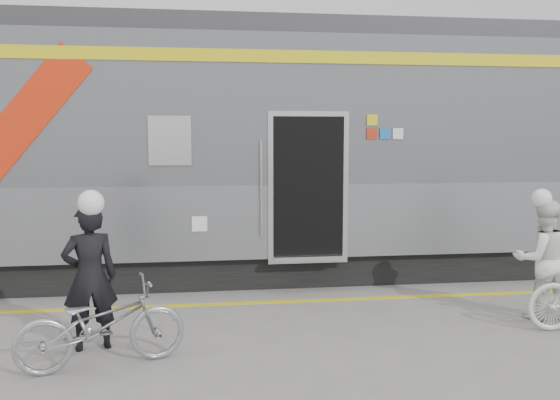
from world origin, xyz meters
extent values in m
plane|color=slate|center=(0.00, 0.00, 0.00)|extent=(90.00, 90.00, 0.00)
cube|color=black|center=(-1.87, 4.20, 0.25)|extent=(24.00, 2.70, 0.50)
cube|color=#9EA0A5|center=(-1.87, 4.20, 1.05)|extent=(24.00, 3.00, 1.10)
cube|color=slate|center=(-1.87, 4.20, 2.70)|extent=(24.00, 3.00, 2.20)
cube|color=#38383A|center=(-1.87, 4.20, 3.95)|extent=(24.00, 2.64, 0.30)
cube|color=gold|center=(-1.87, 2.69, 3.45)|extent=(24.00, 0.02, 0.18)
cube|color=red|center=(-3.67, 2.69, 2.50)|extent=(1.96, 0.01, 2.19)
cube|color=black|center=(-1.67, 2.69, 2.25)|extent=(0.55, 0.02, 0.65)
cube|color=black|center=(0.33, 2.90, 1.55)|extent=(1.05, 0.45, 2.10)
cube|color=silver|center=(0.33, 2.69, 1.55)|extent=(1.20, 0.02, 2.25)
cylinder|color=silver|center=(-0.37, 2.67, 1.55)|extent=(0.04, 0.04, 1.40)
cube|color=silver|center=(0.33, 2.65, 0.52)|extent=(1.05, 0.25, 0.06)
cube|color=gold|center=(1.28, 2.69, 2.55)|extent=(0.16, 0.01, 0.16)
cube|color=#A32B12|center=(1.28, 2.69, 2.35)|extent=(0.16, 0.01, 0.16)
cube|color=#1A65AA|center=(1.48, 2.69, 2.35)|extent=(0.16, 0.01, 0.16)
cube|color=silver|center=(1.68, 2.69, 2.35)|extent=(0.16, 0.01, 0.16)
cube|color=silver|center=(-1.27, 2.69, 1.05)|extent=(0.22, 0.01, 0.22)
cube|color=gold|center=(0.00, 2.15, 0.00)|extent=(24.00, 0.12, 0.01)
imported|color=black|center=(-2.46, 0.63, 0.80)|extent=(0.66, 0.52, 1.60)
imported|color=#96999D|center=(-2.26, 0.08, 0.44)|extent=(1.77, 1.01, 0.88)
imported|color=white|center=(3.03, 1.00, 0.76)|extent=(0.78, 0.63, 1.52)
sphere|color=white|center=(-2.46, 0.63, 1.73)|extent=(0.28, 0.28, 0.28)
sphere|color=white|center=(3.03, 1.00, 1.64)|extent=(0.24, 0.24, 0.24)
camera|label=1|loc=(-1.26, -5.87, 2.32)|focal=38.00mm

